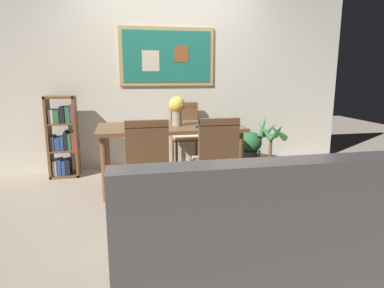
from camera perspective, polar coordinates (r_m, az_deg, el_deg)
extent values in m
plane|color=tan|center=(3.69, -0.58, -8.93)|extent=(12.00, 12.00, 0.00)
cube|color=silver|center=(4.85, -3.95, 11.72)|extent=(5.20, 0.10, 2.60)
cube|color=tan|center=(4.79, -4.21, 14.47)|extent=(1.30, 0.02, 0.79)
cube|color=#1E7260|center=(4.77, -4.19, 14.48)|extent=(1.20, 0.01, 0.69)
cube|color=beige|center=(4.74, -6.97, 13.73)|extent=(0.23, 0.00, 0.27)
cube|color=brown|center=(4.80, -1.80, 14.96)|extent=(0.19, 0.00, 0.22)
cube|color=brown|center=(3.86, -3.72, 2.82)|extent=(1.62, 0.81, 0.04)
cylinder|color=brown|center=(3.59, -14.52, -4.16)|extent=(0.07, 0.07, 0.68)
cylinder|color=brown|center=(3.80, 8.02, -3.00)|extent=(0.07, 0.07, 0.68)
cylinder|color=brown|center=(4.22, -14.15, -1.77)|extent=(0.07, 0.07, 0.68)
cylinder|color=brown|center=(4.40, 5.19, -0.90)|extent=(0.07, 0.07, 0.68)
cube|color=brown|center=(3.24, -7.69, -3.88)|extent=(0.40, 0.40, 0.03)
cube|color=beige|center=(3.23, -7.70, -3.41)|extent=(0.36, 0.36, 0.03)
cylinder|color=brown|center=(3.14, -10.47, -8.81)|extent=(0.04, 0.04, 0.42)
cylinder|color=brown|center=(3.16, -4.24, -8.48)|extent=(0.04, 0.04, 0.42)
cylinder|color=brown|center=(3.46, -10.63, -6.84)|extent=(0.04, 0.04, 0.42)
cylinder|color=brown|center=(3.48, -4.99, -6.57)|extent=(0.04, 0.04, 0.42)
cube|color=brown|center=(3.01, -7.56, -0.35)|extent=(0.38, 0.04, 0.46)
cube|color=brown|center=(2.97, -7.67, 3.43)|extent=(0.38, 0.05, 0.06)
cube|color=brown|center=(4.63, -0.90, 1.00)|extent=(0.40, 0.40, 0.03)
cube|color=beige|center=(4.63, -0.90, 1.34)|extent=(0.36, 0.36, 0.03)
cylinder|color=brown|center=(4.87, 0.70, -1.15)|extent=(0.04, 0.04, 0.42)
cylinder|color=brown|center=(4.81, -3.26, -1.33)|extent=(0.04, 0.04, 0.42)
cylinder|color=brown|center=(4.55, 1.62, -2.09)|extent=(0.04, 0.04, 0.42)
cylinder|color=brown|center=(4.49, -2.61, -2.31)|extent=(0.04, 0.04, 0.42)
cube|color=brown|center=(4.77, -1.32, 4.26)|extent=(0.38, 0.04, 0.46)
cube|color=brown|center=(4.74, -1.33, 6.66)|extent=(0.38, 0.05, 0.06)
cube|color=brown|center=(3.34, 3.63, -3.31)|extent=(0.40, 0.40, 0.03)
cube|color=beige|center=(3.33, 3.64, -2.86)|extent=(0.36, 0.36, 0.03)
cylinder|color=brown|center=(3.21, 1.43, -8.14)|extent=(0.04, 0.04, 0.42)
cylinder|color=brown|center=(3.30, 7.24, -7.67)|extent=(0.04, 0.04, 0.42)
cylinder|color=brown|center=(3.52, 0.16, -6.29)|extent=(0.04, 0.04, 0.42)
cylinder|color=brown|center=(3.61, 5.49, -5.92)|extent=(0.04, 0.04, 0.42)
cube|color=brown|center=(3.11, 4.57, 0.15)|extent=(0.38, 0.04, 0.46)
cube|color=brown|center=(3.08, 4.63, 3.79)|extent=(0.38, 0.05, 0.06)
cube|color=#514C4C|center=(2.41, 9.59, -15.81)|extent=(1.80, 0.84, 0.40)
cube|color=#514C4C|center=(1.97, 13.43, -9.03)|extent=(1.80, 0.20, 0.44)
cube|color=#514C4C|center=(2.13, -11.21, -10.43)|extent=(0.18, 0.80, 0.22)
cube|color=#514C4C|center=(2.67, 26.34, -6.82)|extent=(0.18, 0.80, 0.22)
cube|color=maroon|center=(1.98, -0.54, -10.43)|extent=(0.32, 0.16, 0.33)
cube|color=#B78C33|center=(2.11, 11.72, -9.27)|extent=(0.32, 0.16, 0.33)
cube|color=#334C72|center=(2.32, 22.09, -7.95)|extent=(0.32, 0.16, 0.33)
cube|color=brown|center=(4.63, -22.94, 1.07)|extent=(0.03, 0.28, 1.03)
cube|color=brown|center=(4.58, -18.89, 1.25)|extent=(0.03, 0.28, 1.03)
cube|color=brown|center=(4.72, -20.48, -4.84)|extent=(0.36, 0.28, 0.03)
cube|color=brown|center=(4.55, -21.40, 7.39)|extent=(0.36, 0.28, 0.03)
cube|color=brown|center=(4.64, -20.77, -0.93)|extent=(0.30, 0.28, 0.02)
cube|color=brown|center=(4.58, -21.09, 3.28)|extent=(0.30, 0.28, 0.02)
cube|color=beige|center=(4.71, -21.96, -3.59)|extent=(0.05, 0.22, 0.19)
cube|color=#2D4C8C|center=(4.70, -21.31, -3.53)|extent=(0.05, 0.22, 0.20)
cube|color=#2D4C8C|center=(4.69, -20.67, -3.59)|extent=(0.04, 0.22, 0.18)
cube|color=black|center=(4.68, -20.04, -3.52)|extent=(0.05, 0.22, 0.19)
cube|color=#595960|center=(4.64, -22.29, 0.22)|extent=(0.04, 0.22, 0.18)
cube|color=#2D4C8C|center=(4.63, -21.57, 0.13)|extent=(0.06, 0.22, 0.16)
cube|color=#2D4C8C|center=(4.62, -20.91, 0.24)|extent=(0.04, 0.22, 0.17)
cube|color=black|center=(4.61, -20.38, 0.62)|extent=(0.04, 0.22, 0.23)
cube|color=#337247|center=(4.60, -19.82, 0.49)|extent=(0.04, 0.22, 0.21)
cube|color=#B2332D|center=(4.59, -19.22, 0.61)|extent=(0.04, 0.22, 0.22)
cube|color=beige|center=(4.59, -22.53, 4.38)|extent=(0.06, 0.22, 0.17)
cube|color=#337247|center=(4.57, -21.74, 4.39)|extent=(0.06, 0.22, 0.16)
cube|color=black|center=(4.56, -20.93, 4.66)|extent=(0.06, 0.22, 0.20)
cube|color=#337247|center=(4.55, -20.08, 4.72)|extent=(0.06, 0.22, 0.20)
cube|color=#7F3F72|center=(4.54, -19.34, 4.91)|extent=(0.05, 0.22, 0.23)
cylinder|color=#4C4742|center=(4.91, 9.82, -2.42)|extent=(0.27, 0.27, 0.23)
cylinder|color=#332319|center=(4.89, 9.86, -1.25)|extent=(0.25, 0.25, 0.02)
sphere|color=#235B2D|center=(4.86, 9.91, 0.26)|extent=(0.30, 0.30, 0.30)
cylinder|color=#235B2D|center=(4.80, 11.09, -2.61)|extent=(0.03, 0.03, 0.27)
cylinder|color=#235B2D|center=(5.03, 10.84, -1.72)|extent=(0.03, 0.03, 0.24)
cylinder|color=brown|center=(4.65, 12.96, -3.43)|extent=(0.28, 0.28, 0.21)
cylinder|color=#332319|center=(4.63, 13.01, -2.27)|extent=(0.25, 0.25, 0.02)
cylinder|color=brown|center=(4.60, 13.10, -0.51)|extent=(0.04, 0.04, 0.27)
cone|color=#2D6B33|center=(4.61, 14.38, 2.21)|extent=(0.09, 0.23, 0.22)
cone|color=#2D6B33|center=(4.65, 12.93, 2.32)|extent=(0.23, 0.12, 0.21)
cone|color=#2D6B33|center=(4.58, 11.87, 2.83)|extent=(0.23, 0.24, 0.30)
cone|color=#2D6B33|center=(4.45, 12.22, 2.09)|extent=(0.21, 0.28, 0.24)
cone|color=#2D6B33|center=(4.44, 14.28, 1.94)|extent=(0.30, 0.13, 0.24)
cylinder|color=tan|center=(3.83, -2.54, 4.38)|extent=(0.11, 0.11, 0.18)
sphere|color=#EACC4C|center=(3.82, -2.56, 6.64)|extent=(0.18, 0.18, 0.18)
sphere|color=#EACC4C|center=(3.87, -3.26, 6.95)|extent=(0.05, 0.05, 0.05)
sphere|color=#D86633|center=(3.76, -1.81, 6.38)|extent=(0.06, 0.06, 0.06)
sphere|color=silver|center=(3.85, -1.58, 6.42)|extent=(0.08, 0.08, 0.08)
cube|color=black|center=(3.78, 1.07, 3.11)|extent=(0.08, 0.16, 0.02)
cube|color=gray|center=(3.78, 1.07, 3.29)|extent=(0.06, 0.10, 0.00)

